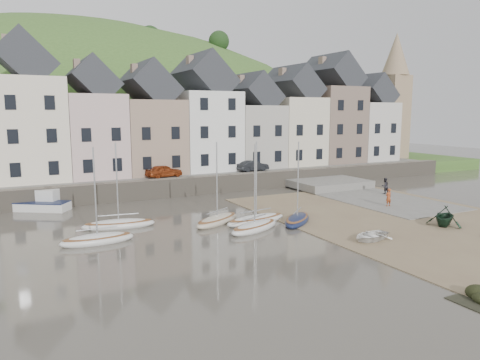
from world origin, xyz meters
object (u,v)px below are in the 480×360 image
car_right (253,166)px  sailboat_0 (119,224)px  person_dark (385,186)px  rowboat_green (445,216)px  car_left (164,171)px  person_red (388,197)px  rowboat_white (370,236)px

car_right → sailboat_0: bearing=118.2°
car_right → person_dark: bearing=-149.2°
rowboat_green → car_right: 23.11m
car_left → car_right: (10.48, 0.00, -0.04)m
person_dark → car_left: car_left is taller
person_red → person_dark: (4.09, 4.52, 0.03)m
sailboat_0 → rowboat_green: sailboat_0 is taller
rowboat_white → car_left: 24.07m
person_red → person_dark: size_ratio=0.96×
rowboat_white → person_red: bearing=119.4°
sailboat_0 → car_left: bearing=59.1°
sailboat_0 → car_left: sailboat_0 is taller
sailboat_0 → person_dark: bearing=1.6°
rowboat_green → person_dark: bearing=127.9°
person_red → car_right: (-4.63, 16.04, 1.31)m
sailboat_0 → person_red: bearing=-9.5°
sailboat_0 → car_right: size_ratio=1.72×
sailboat_0 → car_right: 21.73m
rowboat_green → person_dark: (5.45, 11.31, 0.13)m
sailboat_0 → person_dark: size_ratio=3.90×
sailboat_0 → car_right: sailboat_0 is taller
car_left → sailboat_0: bearing=140.3°
person_red → car_right: car_right is taller
person_red → car_left: (-15.11, 16.04, 1.34)m
rowboat_white → sailboat_0: bearing=-138.1°
rowboat_green → car_right: (-3.26, 22.83, 1.40)m
rowboat_green → person_dark: 12.56m
sailboat_0 → rowboat_white: (13.72, -10.87, 0.10)m
car_left → car_right: bearing=-98.8°
person_red → rowboat_white: bearing=41.5°
rowboat_green → person_dark: size_ratio=1.74×
sailboat_0 → person_dark: (26.55, 0.74, 0.67)m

